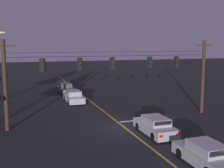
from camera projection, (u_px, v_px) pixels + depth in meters
ground_plane at (124, 127)px, 23.32m from camera, size 180.00×180.00×0.00m
lane_centre_stripe at (98, 106)px, 30.91m from camera, size 0.14×60.00×0.01m
stop_bar_paint at (138, 120)px, 25.33m from camera, size 3.40×0.36×0.01m
signal_span_assembly at (116, 79)px, 24.75m from camera, size 20.09×0.32×7.20m
traffic_light_leftmost at (43, 65)px, 22.56m from camera, size 0.48×0.41×1.22m
traffic_light_left_inner at (80, 64)px, 23.53m from camera, size 0.48×0.41×1.22m
traffic_light_centre at (113, 64)px, 24.45m from camera, size 0.48×0.41×1.22m
traffic_light_right_inner at (150, 63)px, 25.59m from camera, size 0.48×0.41×1.22m
traffic_light_rightmost at (177, 62)px, 26.48m from camera, size 0.48×0.41×1.22m
car_waiting_near_lane at (155, 126)px, 21.31m from camera, size 1.80×4.33×1.39m
car_oncoming_lead at (74, 97)px, 32.99m from camera, size 1.80×4.42×1.39m
car_oncoming_trailing at (66, 89)px, 39.23m from camera, size 1.80×4.42×1.39m
car_waiting_second_near at (206, 155)px, 15.78m from camera, size 1.80×4.33×1.39m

